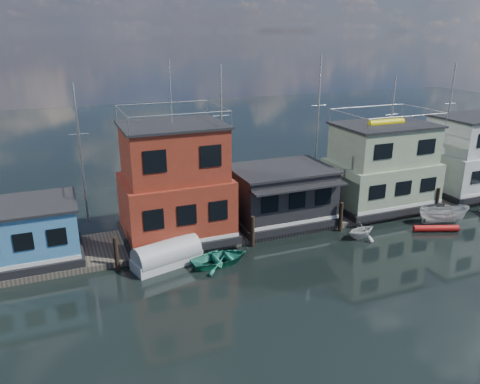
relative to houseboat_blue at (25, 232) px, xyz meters
name	(u,v)px	position (x,y,z in m)	size (l,w,h in m)	color
ground	(388,303)	(18.00, -12.00, -2.21)	(160.00, 160.00, 0.00)	black
dock	(286,221)	(18.00, 0.00, -2.01)	(48.00, 5.00, 0.40)	#595147
houseboat_blue	(25,232)	(0.00, 0.00, 0.00)	(6.40, 4.90, 3.66)	black
houseboat_red	(175,185)	(9.50, 0.00, 1.90)	(7.40, 5.90, 11.86)	black
houseboat_dark	(281,194)	(17.50, -0.02, 0.21)	(7.40, 6.10, 4.06)	black
houseboat_green	(381,167)	(26.50, 0.00, 1.34)	(8.40, 5.90, 7.03)	black
houseboat_white	(475,156)	(36.50, 0.00, 1.33)	(8.40, 5.90, 6.66)	black
pilings	(300,224)	(17.67, -2.80, -1.11)	(42.28, 0.28, 2.20)	#2D2116
background_masts	(305,132)	(22.76, 6.00, 3.35)	(36.40, 0.16, 12.00)	silver
dinghy_teal	(220,258)	(11.12, -4.39, -1.82)	(2.67, 3.74, 0.77)	#23826B
red_kayak	(436,228)	(27.47, -5.51, -1.96)	(0.48, 0.48, 3.27)	red
tarp_runabout	(167,256)	(7.97, -3.29, -1.55)	(4.59, 2.74, 1.75)	beige
motorboat	(443,215)	(29.03, -4.55, -1.48)	(1.42, 3.77, 1.45)	silver
dinghy_white	(361,230)	(21.66, -4.43, -1.58)	(2.05, 2.38, 1.25)	beige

